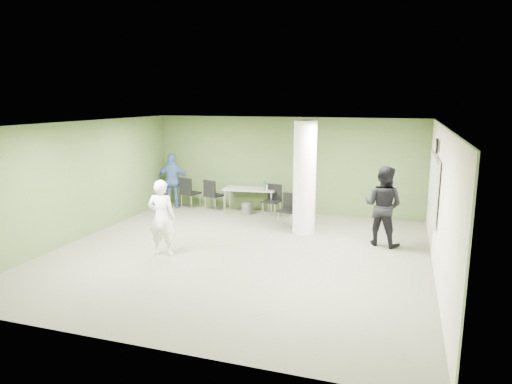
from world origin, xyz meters
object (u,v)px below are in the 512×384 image
(man_black, at_px, (383,206))
(man_blue, at_px, (173,181))
(folding_table, at_px, (250,190))
(woman_white, at_px, (162,218))
(chair_back_left, at_px, (189,191))

(man_black, relative_size, man_blue, 1.08)
(folding_table, xyz_separation_m, man_black, (3.84, -1.93, 0.24))
(woman_white, height_order, man_blue, man_blue)
(man_black, distance_m, man_blue, 6.56)
(chair_back_left, distance_m, man_black, 6.07)
(folding_table, distance_m, woman_white, 4.16)
(chair_back_left, relative_size, man_blue, 0.58)
(chair_back_left, distance_m, man_blue, 0.59)
(chair_back_left, bearing_deg, folding_table, -161.40)
(chair_back_left, distance_m, woman_white, 4.20)
(folding_table, relative_size, woman_white, 0.97)
(folding_table, relative_size, man_black, 0.87)
(chair_back_left, bearing_deg, man_black, 177.35)
(woman_white, bearing_deg, man_blue, -72.88)
(folding_table, bearing_deg, man_black, -32.29)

